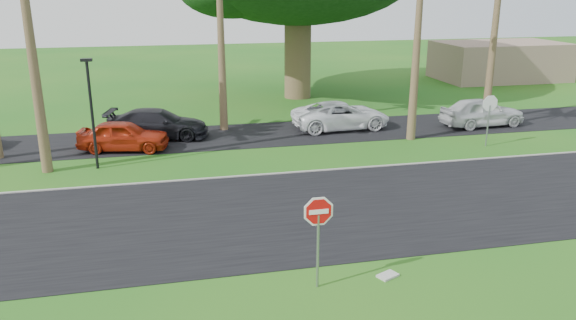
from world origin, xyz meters
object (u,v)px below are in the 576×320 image
(car_red, at_px, (123,136))
(car_pickup, at_px, (482,112))
(car_minivan, at_px, (341,116))
(car_dark, at_px, (158,124))
(stop_sign_near, at_px, (318,223))
(stop_sign_far, at_px, (489,110))

(car_red, bearing_deg, car_pickup, -76.71)
(car_red, bearing_deg, car_minivan, -69.74)
(car_dark, bearing_deg, car_pickup, -82.77)
(stop_sign_near, relative_size, car_minivan, 0.50)
(car_red, distance_m, car_minivan, 11.36)
(car_red, xyz_separation_m, car_dark, (1.58, 1.93, 0.03))
(car_dark, bearing_deg, car_red, 152.24)
(stop_sign_far, relative_size, car_dark, 0.52)
(stop_sign_far, xyz_separation_m, car_red, (-17.02, 3.03, -1.07))
(stop_sign_near, xyz_separation_m, car_minivan, (5.70, 15.79, -1.04))
(car_red, relative_size, car_pickup, 0.90)
(stop_sign_far, bearing_deg, car_minivan, -39.53)
(stop_sign_near, height_order, car_red, stop_sign_near)
(car_red, relative_size, car_minivan, 0.79)
(stop_sign_near, distance_m, car_red, 15.12)
(car_pickup, bearing_deg, stop_sign_near, 133.36)
(car_red, distance_m, car_pickup, 18.96)
(car_minivan, bearing_deg, car_dark, 85.76)
(car_dark, height_order, car_pickup, car_pickup)
(car_dark, height_order, car_minivan, car_dark)
(stop_sign_near, height_order, car_dark, stop_sign_near)
(stop_sign_far, bearing_deg, car_dark, -17.82)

